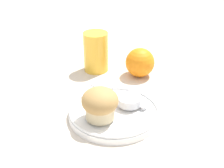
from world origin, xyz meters
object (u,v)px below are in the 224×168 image
Objects in this scene: muffin at (100,103)px; butter_knife at (118,95)px; orange_fruit at (140,62)px; juice_glass at (96,52)px.

muffin reaches higher than butter_knife.
orange_fruit is (0.06, 0.24, -0.01)m from muffin.
butter_knife is (0.03, 0.09, -0.03)m from muffin.
muffin is at bearing -73.86° from butter_knife.
juice_glass is (-0.06, 0.25, 0.00)m from muffin.
muffin is at bearing -105.26° from orange_fruit.
juice_glass is (-0.12, 0.02, 0.02)m from orange_fruit.
juice_glass reaches higher than muffin.
muffin is 0.97× the size of orange_fruit.
orange_fruit is at bearing 107.52° from butter_knife.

